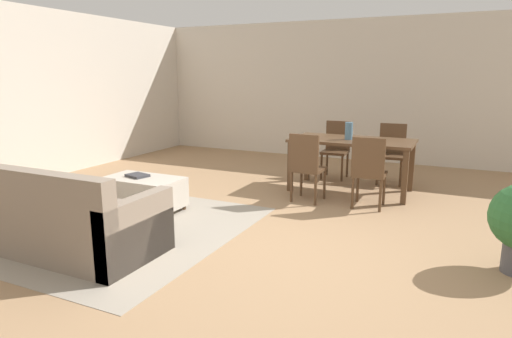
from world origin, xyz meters
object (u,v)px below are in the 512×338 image
couch (48,219)px  vase_centerpiece (349,131)px  dining_chair_far_right (392,150)px  dining_table (352,146)px  dining_chair_far_left (336,146)px  dining_chair_near_left (306,164)px  ottoman_table (144,192)px  dining_chair_near_right (369,168)px  book_on_ottoman (137,175)px

couch → vase_centerpiece: size_ratio=9.22×
dining_chair_far_right → dining_table: bearing=-119.6°
dining_chair_far_left → vase_centerpiece: bearing=-64.4°
dining_chair_near_left → dining_chair_far_left: (-0.03, 1.59, 0.00)m
ottoman_table → dining_chair_near_right: 2.82m
dining_table → vase_centerpiece: bearing=-133.1°
dining_chair_far_right → book_on_ottoman: 3.85m
dining_chair_far_right → vase_centerpiece: bearing=-120.4°
dining_table → dining_chair_far_left: dining_chair_far_left is taller
dining_table → dining_chair_near_left: size_ratio=1.85×
book_on_ottoman → dining_chair_far_left: bearing=57.7°
dining_chair_far_right → vase_centerpiece: (-0.48, -0.82, 0.36)m
dining_chair_near_right → dining_chair_far_right: bearing=88.5°
ottoman_table → dining_chair_far_left: size_ratio=1.06×
ottoman_table → vase_centerpiece: vase_centerpiece is taller
couch → book_on_ottoman: size_ratio=8.69×
dining_chair_near_left → dining_chair_far_right: (0.84, 1.61, 0.00)m
dining_chair_near_left → vase_centerpiece: size_ratio=3.75×
couch → dining_chair_near_left: dining_chair_near_left is taller
dining_table → book_on_ottoman: bearing=-137.4°
couch → dining_table: couch is taller
dining_chair_near_right → ottoman_table: bearing=-153.2°
couch → dining_chair_near_left: (1.76, 2.56, 0.23)m
dining_table → dining_chair_far_right: size_ratio=1.85×
dining_chair_near_left → dining_chair_far_right: size_ratio=1.00×
dining_chair_far_left → vase_centerpiece: (0.39, -0.81, 0.36)m
dining_table → dining_chair_near_left: (-0.40, -0.83, -0.15)m
dining_table → dining_chair_far_right: dining_chair_far_right is taller
ottoman_table → vase_centerpiece: bearing=44.0°
dining_chair_far_left → dining_chair_far_right: (0.87, 0.01, 0.00)m
dining_chair_far_right → dining_chair_near_left: bearing=-117.6°
couch → dining_chair_near_left: 3.12m
vase_centerpiece → dining_chair_near_right: bearing=-58.4°
dining_chair_near_right → dining_table: bearing=117.6°
vase_centerpiece → book_on_ottoman: vase_centerpiece is taller
couch → dining_chair_far_right: bearing=58.0°
dining_chair_far_right → vase_centerpiece: size_ratio=3.75×
ottoman_table → dining_chair_near_left: (1.71, 1.21, 0.28)m
book_on_ottoman → dining_table: bearing=42.6°
couch → dining_table: size_ratio=1.32×
dining_table → dining_chair_near_right: dining_chair_near_right is taller
couch → dining_chair_near_right: 3.67m
ottoman_table → dining_chair_near_right: size_ratio=1.06×
dining_chair_near_left → book_on_ottoman: 2.16m
ottoman_table → dining_chair_far_left: dining_chair_far_left is taller
dining_chair_near_left → dining_chair_near_right: 0.80m
vase_centerpiece → book_on_ottoman: 2.96m
dining_chair_near_left → dining_chair_far_left: 1.59m
vase_centerpiece → dining_chair_far_left: bearing=115.6°
dining_chair_far_left → dining_chair_near_right: bearing=-61.5°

